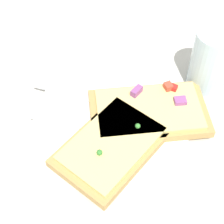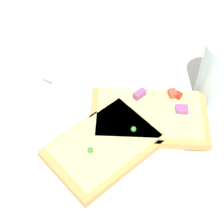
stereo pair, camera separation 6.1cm
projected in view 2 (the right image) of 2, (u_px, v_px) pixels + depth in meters
ground_plane at (112, 120)px, 0.63m from camera, size 4.00×4.00×0.00m
plate at (112, 118)px, 0.63m from camera, size 0.26×0.26×0.01m
fork at (95, 128)px, 0.60m from camera, size 0.19×0.12×0.01m
knife at (86, 92)px, 0.65m from camera, size 0.19×0.13×0.01m
pizza_slice_main at (149, 116)px, 0.61m from camera, size 0.20×0.13×0.03m
pizza_slice_corner at (105, 145)px, 0.57m from camera, size 0.21×0.19×0.03m
crumb_scatter at (103, 116)px, 0.62m from camera, size 0.09×0.12×0.01m
drinking_glass at (220, 72)px, 0.62m from camera, size 0.07×0.07×0.12m
napkin at (0, 199)px, 0.54m from camera, size 0.12×0.07×0.01m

